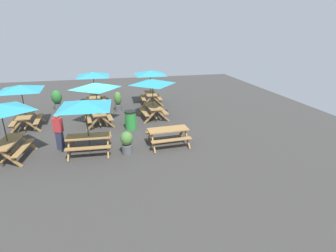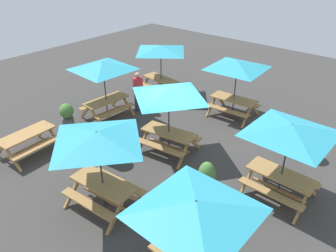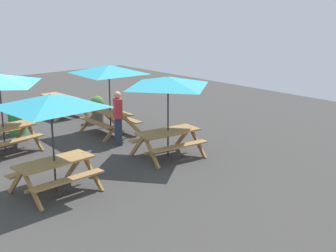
{
  "view_description": "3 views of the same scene",
  "coord_description": "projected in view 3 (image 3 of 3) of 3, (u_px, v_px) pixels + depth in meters",
  "views": [
    {
      "loc": [
        14.19,
        0.81,
        4.97
      ],
      "look_at": [
        3.6,
        3.27,
        0.9
      ],
      "focal_mm": 28.0,
      "sensor_mm": 36.0,
      "label": 1
    },
    {
      "loc": [
        -5.83,
        7.25,
        6.21
      ],
      "look_at": [
        0.24,
        0.09,
        0.9
      ],
      "focal_mm": 35.0,
      "sensor_mm": 36.0,
      "label": 2
    },
    {
      "loc": [
        -4.82,
        -12.81,
        4.25
      ],
      "look_at": [
        3.47,
        -3.25,
        0.9
      ],
      "focal_mm": 50.0,
      "sensor_mm": 36.0,
      "label": 3
    }
  ],
  "objects": [
    {
      "name": "picnic_table_5",
      "position": [
        51.0,
        108.0,
        10.33
      ],
      "size": [
        2.82,
        2.82,
        2.34
      ],
      "rotation": [
        0.0,
        0.0,
        0.06
      ],
      "color": "#A87A44",
      "rests_on": "ground"
    },
    {
      "name": "trash_bin_green",
      "position": [
        17.0,
        120.0,
        15.48
      ],
      "size": [
        0.59,
        0.59,
        0.98
      ],
      "color": "green",
      "rests_on": "ground"
    },
    {
      "name": "picnic_table_1",
      "position": [
        168.0,
        88.0,
        12.81
      ],
      "size": [
        2.22,
        2.22,
        2.34
      ],
      "rotation": [
        0.0,
        0.0,
        -0.12
      ],
      "color": "#A87A44",
      "rests_on": "ground"
    },
    {
      "name": "ground_plane",
      "position": [
        4.0,
        155.0,
        13.49
      ],
      "size": [
        28.15,
        28.15,
        0.0
      ],
      "primitive_type": "plane",
      "color": "#3D3A38",
      "rests_on": "ground"
    },
    {
      "name": "picnic_table_2",
      "position": [
        60.0,
        101.0,
        18.02
      ],
      "size": [
        1.62,
        1.87,
        0.81
      ],
      "rotation": [
        0.0,
        0.0,
        1.63
      ],
      "color": "#A87A44",
      "rests_on": "ground"
    },
    {
      "name": "picnic_table_0",
      "position": [
        109.0,
        74.0,
        15.18
      ],
      "size": [
        2.82,
        2.82,
        2.34
      ],
      "rotation": [
        0.0,
        0.0,
        1.51
      ],
      "color": "#A87A44",
      "rests_on": "ground"
    },
    {
      "name": "person_standing",
      "position": [
        118.0,
        117.0,
        14.21
      ],
      "size": [
        0.35,
        0.42,
        1.67
      ],
      "rotation": [
        0.0,
        0.0,
        4.3
      ],
      "color": "#2D334C",
      "rests_on": "ground"
    },
    {
      "name": "potted_plant_2",
      "position": [
        97.0,
        108.0,
        16.97
      ],
      "size": [
        0.52,
        0.52,
        0.99
      ],
      "color": "#59595B",
      "rests_on": "ground"
    }
  ]
}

